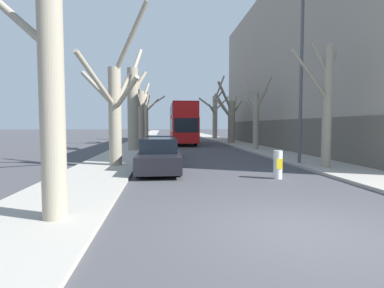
# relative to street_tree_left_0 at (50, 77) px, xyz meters

# --- Properties ---
(ground_plane) EXTENTS (300.00, 300.00, 0.00)m
(ground_plane) POSITION_rel_street_tree_left_0_xyz_m (4.94, -1.01, -3.05)
(ground_plane) COLOR #424247
(sidewalk_left) EXTENTS (2.94, 120.00, 0.12)m
(sidewalk_left) POSITION_rel_street_tree_left_0_xyz_m (-0.46, 48.99, -2.99)
(sidewalk_left) COLOR #A39E93
(sidewalk_left) RESTS_ON ground
(sidewalk_right) EXTENTS (2.94, 120.00, 0.12)m
(sidewalk_right) POSITION_rel_street_tree_left_0_xyz_m (10.33, 48.99, -2.99)
(sidewalk_right) COLOR #A39E93
(sidewalk_right) RESTS_ON ground
(building_facade_right) EXTENTS (10.08, 32.20, 14.60)m
(building_facade_right) POSITION_rel_street_tree_left_0_xyz_m (16.79, 19.99, 4.24)
(building_facade_right) COLOR #9E9384
(building_facade_right) RESTS_ON ground
(street_tree_left_0) EXTENTS (2.73, 2.99, 6.51)m
(street_tree_left_0) POSITION_rel_street_tree_left_0_xyz_m (0.00, 0.00, 0.00)
(street_tree_left_0) COLOR gray
(street_tree_left_0) RESTS_ON ground
(street_tree_left_1) EXTENTS (3.89, 4.82, 7.56)m
(street_tree_left_1) POSITION_rel_street_tree_left_0_xyz_m (-0.02, 8.40, -0.09)
(street_tree_left_1) COLOR gray
(street_tree_left_1) RESTS_ON ground
(street_tree_left_2) EXTENTS (1.56, 2.99, 8.52)m
(street_tree_left_2) POSITION_rel_street_tree_left_0_xyz_m (0.02, 17.54, 0.64)
(street_tree_left_2) COLOR gray
(street_tree_left_2) RESTS_ON ground
(street_tree_left_3) EXTENTS (1.72, 4.32, 7.41)m
(street_tree_left_3) POSITION_rel_street_tree_left_0_xyz_m (-0.04, 26.57, 0.33)
(street_tree_left_3) COLOR gray
(street_tree_left_3) RESTS_ON ground
(street_tree_left_4) EXTENTS (4.33, 3.72, 6.71)m
(street_tree_left_4) POSITION_rel_street_tree_left_0_xyz_m (0.13, 35.34, 0.48)
(street_tree_left_4) COLOR gray
(street_tree_left_4) RESTS_ON ground
(street_tree_right_0) EXTENTS (3.34, 2.24, 5.86)m
(street_tree_right_0) POSITION_rel_street_tree_left_0_xyz_m (9.78, 6.73, 0.05)
(street_tree_right_0) COLOR gray
(street_tree_right_0) RESTS_ON ground
(street_tree_right_1) EXTENTS (1.83, 3.46, 5.87)m
(street_tree_right_1) POSITION_rel_street_tree_left_0_xyz_m (9.87, 17.44, -0.28)
(street_tree_right_1) COLOR gray
(street_tree_right_1) RESTS_ON ground
(street_tree_right_2) EXTENTS (3.42, 3.91, 6.74)m
(street_tree_right_2) POSITION_rel_street_tree_left_0_xyz_m (9.83, 26.42, -0.10)
(street_tree_right_2) COLOR gray
(street_tree_right_2) RESTS_ON ground
(street_tree_right_3) EXTENTS (5.15, 3.55, 9.13)m
(street_tree_right_3) POSITION_rel_street_tree_left_0_xyz_m (10.07, 37.34, 0.71)
(street_tree_right_3) COLOR gray
(street_tree_right_3) RESTS_ON ground
(double_decker_bus) EXTENTS (2.55, 10.61, 4.34)m
(double_decker_bus) POSITION_rel_street_tree_left_0_xyz_m (4.49, 26.56, -0.59)
(double_decker_bus) COLOR red
(double_decker_bus) RESTS_ON ground
(parked_car_0) EXTENTS (1.81, 4.58, 1.48)m
(parked_car_0) POSITION_rel_street_tree_left_0_xyz_m (2.11, 6.91, -2.35)
(parked_car_0) COLOR black
(parked_car_0) RESTS_ON ground
(parked_car_1) EXTENTS (1.89, 4.46, 1.40)m
(parked_car_1) POSITION_rel_street_tree_left_0_xyz_m (2.11, 12.65, -2.38)
(parked_car_1) COLOR navy
(parked_car_1) RESTS_ON ground
(lamp_post) EXTENTS (1.40, 0.20, 8.73)m
(lamp_post) POSITION_rel_street_tree_left_0_xyz_m (9.21, 8.29, 1.79)
(lamp_post) COLOR #4C4F54
(lamp_post) RESTS_ON ground
(traffic_bollard) EXTENTS (0.33, 0.34, 1.09)m
(traffic_bollard) POSITION_rel_street_tree_left_0_xyz_m (6.70, 4.63, -2.50)
(traffic_bollard) COLOR white
(traffic_bollard) RESTS_ON ground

